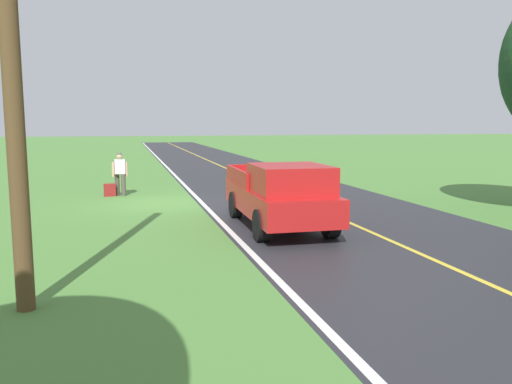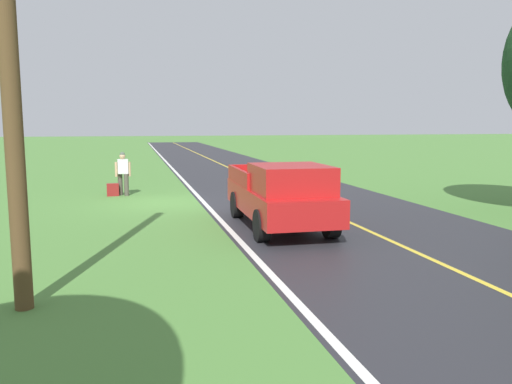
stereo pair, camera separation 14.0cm
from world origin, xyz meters
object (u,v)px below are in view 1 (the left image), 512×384
(hitchhiker_walking, at_px, (120,171))
(suitcase_carried, at_px, (110,190))
(pickup_truck_passing, at_px, (281,194))
(utility_pole_roadside, at_px, (9,35))

(hitchhiker_walking, bearing_deg, suitcase_carried, 15.96)
(hitchhiker_walking, bearing_deg, pickup_truck_passing, 119.16)
(pickup_truck_passing, bearing_deg, hitchhiker_walking, -60.84)
(pickup_truck_passing, height_order, utility_pole_roadside, utility_pole_roadside)
(hitchhiker_walking, xyz_separation_m, utility_pole_roadside, (1.35, 12.70, 3.17))
(hitchhiker_walking, xyz_separation_m, suitcase_carried, (0.41, 0.12, -0.73))
(hitchhiker_walking, height_order, utility_pole_roadside, utility_pole_roadside)
(pickup_truck_passing, xyz_separation_m, utility_pole_roadside, (5.68, 4.95, 3.19))
(suitcase_carried, height_order, pickup_truck_passing, pickup_truck_passing)
(suitcase_carried, bearing_deg, utility_pole_roadside, -9.39)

